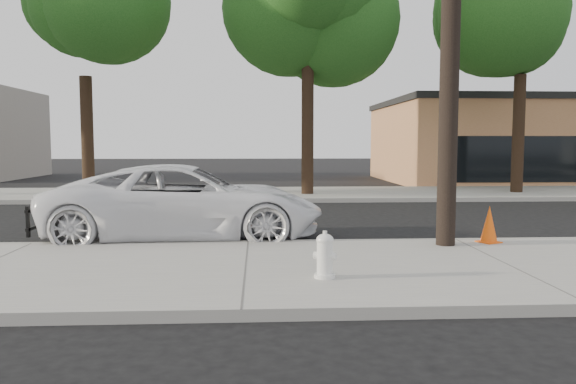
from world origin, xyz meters
name	(u,v)px	position (x,y,z in m)	size (l,w,h in m)	color
ground	(250,231)	(0.00, 0.00, 0.00)	(120.00, 120.00, 0.00)	black
near_sidewalk	(246,271)	(0.00, -4.30, 0.07)	(90.00, 4.40, 0.15)	gray
far_sidewalk	(253,194)	(0.00, 8.50, 0.07)	(90.00, 5.00, 0.15)	gray
curb_near	(248,245)	(0.00, -2.10, 0.07)	(90.00, 0.12, 0.16)	#9E9B93
building_main	(560,143)	(16.00, 16.00, 2.00)	(18.00, 10.00, 4.00)	#BA784D
tree_b	(88,26)	(-5.81, 8.06, 6.15)	(4.34, 4.20, 8.45)	black
tree_c	(314,4)	(2.22, 7.64, 6.91)	(4.96, 4.80, 9.55)	black
tree_d	(529,24)	(10.20, 7.95, 6.37)	(4.50, 4.35, 8.75)	black
police_cruiser	(186,202)	(-1.29, -1.02, 0.78)	(2.59, 5.62, 1.56)	white
fire_hydrant	(325,257)	(1.11, -5.08, 0.45)	(0.33, 0.30, 0.61)	white
traffic_cone	(489,225)	(4.49, -2.50, 0.48)	(0.47, 0.47, 0.69)	#FE5A0D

